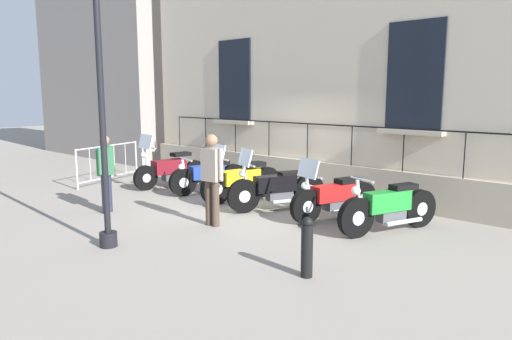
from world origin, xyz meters
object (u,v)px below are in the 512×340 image
Objects in this scene: crowd_barrier at (109,162)px; bollard at (307,247)px; lamppost at (96,1)px; pedestrian_walking at (106,170)px; motorcycle_blue at (208,176)px; motorcycle_black at (276,188)px; motorcycle_maroon at (170,169)px; motorcycle_green at (389,208)px; motorcycle_red at (334,197)px; pedestrian_standing at (212,174)px; motorcycle_yellow at (241,181)px.

crowd_barrier reaches higher than bollard.
pedestrian_walking is (-1.17, -2.03, -2.90)m from lamppost.
motorcycle_black is at bearing 86.20° from motorcycle_blue.
lamppost reaches higher than motorcycle_maroon.
lamppost reaches higher than motorcycle_green.
bollard is at bearing 109.84° from lamppost.
crowd_barrier is (0.93, -6.81, 0.13)m from motorcycle_red.
motorcycle_blue is 5.79m from bollard.
motorcycle_maroon is at bearing 113.03° from crowd_barrier.
motorcycle_green is (-0.05, 6.25, -0.02)m from motorcycle_maroon.
motorcycle_green is (0.09, 4.89, 0.02)m from motorcycle_blue.
motorcycle_red is at bearing -95.74° from motorcycle_green.
motorcycle_red is at bearing 126.37° from pedestrian_walking.
pedestrian_standing is (1.03, 5.40, 0.41)m from crowd_barrier.
motorcycle_black is 5.52m from crowd_barrier.
motorcycle_red is at bearing 144.35° from pedestrian_standing.
motorcycle_yellow is at bearing -88.44° from motorcycle_red.
motorcycle_maroon is at bearing -88.06° from motorcycle_red.
motorcycle_maroon is 1.37m from motorcycle_blue.
pedestrian_standing is 2.49m from pedestrian_walking.
motorcycle_maroon is at bearing -90.21° from motorcycle_black.
motorcycle_black is 3.56m from pedestrian_walking.
motorcycle_black is 1.02× the size of motorcycle_green.
motorcycle_yellow is at bearing 88.15° from motorcycle_blue.
motorcycle_green is (0.05, 3.71, -0.01)m from motorcycle_yellow.
lamppost is (3.76, 3.31, 3.34)m from motorcycle_maroon.
lamppost is (3.93, -1.72, 3.37)m from motorcycle_red.
lamppost is 2.21× the size of crowd_barrier.
motorcycle_yellow is at bearing -150.13° from pedestrian_standing.
motorcycle_red is at bearing -153.33° from bollard.
motorcycle_black is (0.12, 1.15, 0.01)m from motorcycle_yellow.
motorcycle_red is 3.14m from bollard.
motorcycle_maroon is 6.02m from lamppost.
pedestrian_standing is 1.07× the size of pedestrian_walking.
motorcycle_maroon is at bearing -84.10° from motorcycle_blue.
pedestrian_standing is at bearing 108.97° from pedestrian_walking.
motorcycle_blue is 0.97× the size of motorcycle_green.
motorcycle_yellow is at bearing -90.85° from motorcycle_green.
bollard is at bearing 54.91° from motorcycle_yellow.
motorcycle_yellow is (0.04, 1.18, 0.03)m from motorcycle_blue.
lamppost reaches higher than motorcycle_blue.
pedestrian_standing reaches higher than motorcycle_black.
lamppost is (3.75, -0.38, 3.35)m from motorcycle_black.
crowd_barrier is (-3.01, -5.09, -3.24)m from lamppost.
motorcycle_green is at bearing -175.98° from bollard.
pedestrian_standing is at bearing -1.98° from motorcycle_black.
motorcycle_maroon is 1.03× the size of motorcycle_green.
motorcycle_green is 1.21× the size of pedestrian_standing.
motorcycle_black is (0.15, 2.33, 0.04)m from motorcycle_blue.
lamppost is at bearing -23.61° from motorcycle_red.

